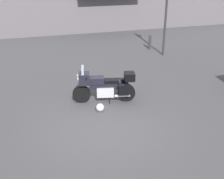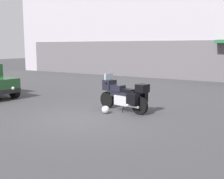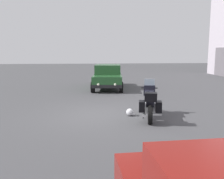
# 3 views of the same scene
# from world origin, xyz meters

# --- Properties ---
(ground_plane) EXTENTS (80.00, 80.00, 0.00)m
(ground_plane) POSITION_xyz_m (0.00, 0.00, 0.00)
(ground_plane) COLOR #424244
(motorcycle) EXTENTS (2.24, 1.01, 1.36)m
(motorcycle) POSITION_xyz_m (0.52, 1.64, 0.62)
(motorcycle) COLOR black
(motorcycle) RESTS_ON ground
(helmet) EXTENTS (0.28, 0.28, 0.28)m
(helmet) POSITION_xyz_m (0.14, 0.98, 0.14)
(helmet) COLOR silver
(helmet) RESTS_ON ground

